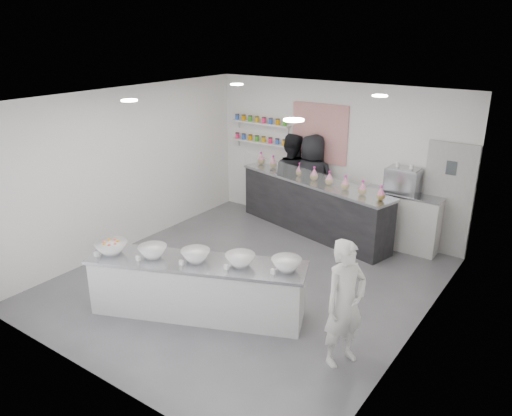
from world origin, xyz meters
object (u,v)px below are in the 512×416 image
(espresso_ledge, at_px, (400,220))
(staff_right, at_px, (312,182))
(back_bar, at_px, (313,207))
(prep_counter, at_px, (197,288))
(espresso_machine, at_px, (403,181))
(woman_prep, at_px, (345,303))
(staff_left, at_px, (290,179))

(espresso_ledge, bearing_deg, staff_right, -178.17)
(back_bar, bearing_deg, prep_counter, -73.31)
(back_bar, height_order, staff_right, staff_right)
(espresso_ledge, height_order, espresso_machine, espresso_machine)
(staff_right, bearing_deg, espresso_ledge, 172.04)
(espresso_machine, bearing_deg, back_bar, -169.57)
(espresso_machine, distance_m, woman_prep, 3.88)
(woman_prep, bearing_deg, staff_left, 62.98)
(espresso_ledge, distance_m, woman_prep, 3.86)
(espresso_machine, height_order, woman_prep, woman_prep)
(espresso_ledge, relative_size, woman_prep, 0.89)
(espresso_machine, xyz_separation_m, woman_prep, (0.68, -3.79, -0.49))
(prep_counter, relative_size, espresso_machine, 5.25)
(staff_left, relative_size, staff_right, 0.98)
(back_bar, height_order, espresso_machine, espresso_machine)
(woman_prep, bearing_deg, staff_right, 57.92)
(back_bar, bearing_deg, espresso_ledge, 24.61)
(staff_left, bearing_deg, espresso_machine, 164.17)
(espresso_machine, relative_size, staff_left, 0.31)
(staff_left, bearing_deg, woman_prep, 112.06)
(back_bar, xyz_separation_m, espresso_ledge, (1.72, 0.31, -0.01))
(espresso_machine, relative_size, woman_prep, 0.36)
(prep_counter, relative_size, staff_left, 1.64)
(woman_prep, bearing_deg, espresso_machine, 33.78)
(espresso_ledge, distance_m, staff_left, 2.45)
(back_bar, xyz_separation_m, staff_left, (-0.69, 0.25, 0.41))
(staff_left, xyz_separation_m, staff_right, (0.52, 0.00, 0.02))
(espresso_ledge, xyz_separation_m, woman_prep, (0.65, -3.79, 0.28))
(espresso_machine, xyz_separation_m, staff_right, (-1.86, -0.06, -0.33))
(back_bar, distance_m, staff_left, 0.84)
(prep_counter, bearing_deg, espresso_machine, 46.07)
(back_bar, relative_size, espresso_ledge, 2.45)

